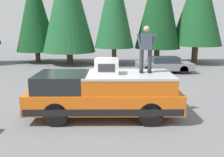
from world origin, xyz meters
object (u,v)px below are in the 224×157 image
(pickup_truck, at_px, (104,94))
(person_on_truck_bed, at_px, (146,48))
(parked_car_grey, at_px, (164,65))
(compressor_unit, at_px, (107,66))

(pickup_truck, bearing_deg, person_on_truck_bed, -83.79)
(person_on_truck_bed, xyz_separation_m, parked_car_grey, (8.56, -2.65, -1.97))
(parked_car_grey, bearing_deg, person_on_truck_bed, 162.81)
(person_on_truck_bed, relative_size, parked_car_grey, 0.41)
(compressor_unit, distance_m, parked_car_grey, 9.75)
(compressor_unit, relative_size, parked_car_grey, 0.20)
(pickup_truck, relative_size, parked_car_grey, 1.35)
(pickup_truck, distance_m, person_on_truck_bed, 2.27)
(compressor_unit, height_order, person_on_truck_bed, person_on_truck_bed)
(person_on_truck_bed, bearing_deg, parked_car_grey, -17.19)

